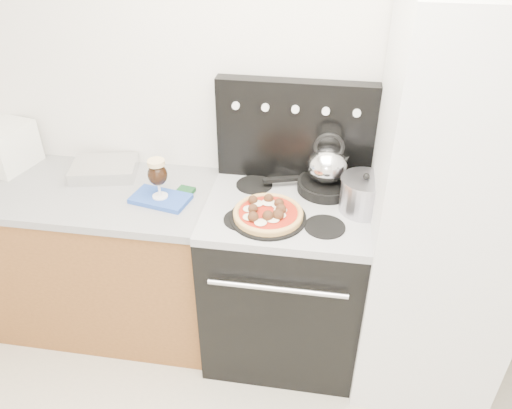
% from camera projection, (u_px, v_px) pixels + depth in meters
% --- Properties ---
extents(room_shell, '(3.52, 3.01, 2.52)m').
position_uv_depth(room_shell, '(231.00, 275.00, 1.42)').
color(room_shell, beige).
rests_on(room_shell, ground).
extents(base_cabinet, '(1.45, 0.60, 0.86)m').
position_uv_depth(base_cabinet, '(86.00, 259.00, 2.76)').
color(base_cabinet, brown).
rests_on(base_cabinet, ground).
extents(countertop, '(1.48, 0.63, 0.04)m').
position_uv_depth(countertop, '(69.00, 190.00, 2.51)').
color(countertop, gray).
rests_on(countertop, base_cabinet).
extents(stove_body, '(0.76, 0.65, 0.88)m').
position_uv_depth(stove_body, '(284.00, 282.00, 2.59)').
color(stove_body, black).
rests_on(stove_body, ground).
extents(cooktop, '(0.76, 0.65, 0.04)m').
position_uv_depth(cooktop, '(287.00, 208.00, 2.33)').
color(cooktop, '#ADADB2').
rests_on(cooktop, stove_body).
extents(backguard, '(0.76, 0.08, 0.50)m').
position_uv_depth(backguard, '(295.00, 131.00, 2.41)').
color(backguard, black).
rests_on(backguard, cooktop).
extents(fridge, '(0.64, 0.68, 1.90)m').
position_uv_depth(fridge, '(445.00, 216.00, 2.19)').
color(fridge, silver).
rests_on(fridge, ground).
extents(foil_sheet, '(0.37, 0.30, 0.06)m').
position_uv_depth(foil_sheet, '(104.00, 169.00, 2.58)').
color(foil_sheet, white).
rests_on(foil_sheet, countertop).
extents(oven_mitt, '(0.30, 0.21, 0.02)m').
position_uv_depth(oven_mitt, '(161.00, 199.00, 2.38)').
color(oven_mitt, '#284CAF').
rests_on(oven_mitt, countertop).
extents(beer_glass, '(0.12, 0.12, 0.20)m').
position_uv_depth(beer_glass, '(158.00, 179.00, 2.32)').
color(beer_glass, black).
rests_on(beer_glass, oven_mitt).
extents(pizza_pan, '(0.40, 0.40, 0.01)m').
position_uv_depth(pizza_pan, '(268.00, 217.00, 2.23)').
color(pizza_pan, black).
rests_on(pizza_pan, cooktop).
extents(pizza, '(0.37, 0.37, 0.04)m').
position_uv_depth(pizza, '(268.00, 212.00, 2.21)').
color(pizza, '#C18046').
rests_on(pizza, pizza_pan).
extents(skillet, '(0.35, 0.35, 0.05)m').
position_uv_depth(skillet, '(326.00, 186.00, 2.42)').
color(skillet, black).
rests_on(skillet, cooktop).
extents(tea_kettle, '(0.20, 0.20, 0.21)m').
position_uv_depth(tea_kettle, '(328.00, 162.00, 2.34)').
color(tea_kettle, silver).
rests_on(tea_kettle, skillet).
extents(stock_pot, '(0.22, 0.22, 0.15)m').
position_uv_depth(stock_pot, '(364.00, 196.00, 2.24)').
color(stock_pot, '#AAA8B3').
rests_on(stock_pot, cooktop).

